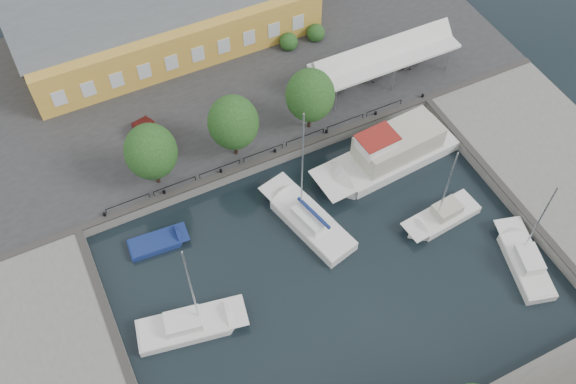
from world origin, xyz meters
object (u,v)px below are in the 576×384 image
object	(u,v)px
warehouse	(160,13)
car_red	(153,136)
launch_nw	(158,243)
trawler	(391,154)
east_boat_b	(442,217)
west_boat_c	(189,326)
tent_canopy	(385,56)
east_boat_c	(524,262)
center_sailboat	(309,221)

from	to	relation	value
warehouse	car_red	distance (m)	13.44
launch_nw	trawler	bearing A→B (deg)	-2.22
trawler	east_boat_b	xyz separation A→B (m)	(0.64, -7.10, -0.76)
west_boat_c	launch_nw	world-z (taller)	west_boat_c
tent_canopy	east_boat_c	distance (m)	22.02
tent_canopy	west_boat_c	size ratio (longest dim) A/B	1.29
center_sailboat	east_boat_c	bearing A→B (deg)	-38.88
warehouse	trawler	size ratio (longest dim) A/B	2.10
warehouse	center_sailboat	distance (m)	25.48
car_red	west_boat_c	bearing A→B (deg)	-115.16
west_boat_c	east_boat_c	bearing A→B (deg)	-14.24
tent_canopy	car_red	size ratio (longest dim) A/B	3.11
tent_canopy	launch_nw	bearing A→B (deg)	-163.19
center_sailboat	west_boat_c	distance (m)	12.63
center_sailboat	east_boat_b	world-z (taller)	center_sailboat
car_red	east_boat_b	size ratio (longest dim) A/B	0.48
trawler	warehouse	bearing A→B (deg)	119.27
east_boat_b	east_boat_c	world-z (taller)	east_boat_c
warehouse	west_boat_c	xyz separation A→B (m)	(-8.71, -29.24, -4.17)
car_red	west_boat_c	size ratio (longest dim) A/B	0.41
car_red	trawler	size ratio (longest dim) A/B	0.33
trawler	launch_nw	bearing A→B (deg)	177.78
center_sailboat	west_boat_c	bearing A→B (deg)	-160.14
tent_canopy	west_boat_c	world-z (taller)	west_boat_c
west_boat_c	trawler	bearing A→B (deg)	18.33
center_sailboat	east_boat_c	distance (m)	16.99
center_sailboat	east_boat_c	size ratio (longest dim) A/B	1.33
trawler	east_boat_b	distance (m)	7.17
tent_canopy	east_boat_b	bearing A→B (deg)	-102.75
center_sailboat	east_boat_b	distance (m)	10.85
trawler	launch_nw	world-z (taller)	trawler
warehouse	tent_canopy	bearing A→B (deg)	-39.86
launch_nw	east_boat_b	bearing A→B (deg)	-20.18
warehouse	launch_nw	distance (m)	23.42
car_red	launch_nw	bearing A→B (deg)	-122.36
east_boat_c	trawler	bearing A→B (deg)	106.38
east_boat_b	center_sailboat	bearing A→B (deg)	156.21
warehouse	east_boat_c	bearing A→B (deg)	-65.28
trawler	east_boat_c	distance (m)	13.97
trawler	west_boat_c	distance (m)	22.31
trawler	east_boat_c	size ratio (longest dim) A/B	1.42
launch_nw	tent_canopy	bearing A→B (deg)	16.81
tent_canopy	car_red	world-z (taller)	tent_canopy
warehouse	launch_nw	size ratio (longest dim) A/B	5.82
east_boat_b	car_red	bearing A→B (deg)	136.81
warehouse	launch_nw	xyz separation A→B (m)	(-8.43, -21.42, -4.34)
tent_canopy	east_boat_c	world-z (taller)	east_boat_c
trawler	east_boat_b	size ratio (longest dim) A/B	1.44
east_boat_b	east_boat_c	bearing A→B (deg)	-62.33
launch_nw	center_sailboat	bearing A→B (deg)	-16.95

